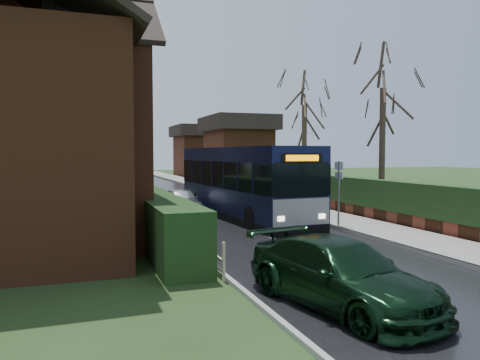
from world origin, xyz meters
name	(u,v)px	position (x,y,z in m)	size (l,w,h in m)	color
ground	(292,247)	(0.00, 0.00, 0.00)	(140.00, 140.00, 0.00)	#2A481F
road	(207,210)	(0.00, 10.00, 0.01)	(6.00, 100.00, 0.02)	black
pavement	(283,206)	(4.25, 10.00, 0.07)	(2.50, 100.00, 0.14)	slate
kerb_right	(262,207)	(3.05, 10.00, 0.07)	(0.12, 100.00, 0.14)	gray
kerb_left	(147,212)	(-3.05, 10.00, 0.05)	(0.12, 100.00, 0.10)	gray
front_hedge	(143,209)	(-3.90, 5.00, 0.80)	(1.20, 16.00, 1.60)	black
picket_fence	(163,217)	(-3.15, 5.00, 0.45)	(0.10, 16.00, 0.90)	tan
right_wall_hedge	(309,188)	(5.80, 10.00, 1.02)	(0.60, 50.00, 1.80)	brown
bus	(243,183)	(0.80, 6.83, 1.58)	(3.12, 10.61, 3.18)	black
car_silver	(181,201)	(-1.50, 9.28, 0.62)	(1.47, 3.64, 1.24)	silver
car_green	(340,274)	(-1.60, -5.43, 0.63)	(1.78, 4.37, 1.27)	black
car_distant	(126,174)	(-1.11, 40.67, 0.65)	(1.38, 3.96, 1.30)	black
bus_stop_sign	(339,184)	(3.20, 2.57, 1.73)	(0.18, 0.39, 2.63)	slate
tree_right_near	(383,79)	(7.21, 5.42, 6.35)	(3.94, 3.94, 8.51)	#35271F
tree_right_far	(305,98)	(6.78, 12.51, 6.23)	(4.31, 4.31, 8.33)	#382D21
tree_house_side	(31,59)	(-8.51, 14.85, 8.00)	(4.71, 4.71, 10.71)	#3C3123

